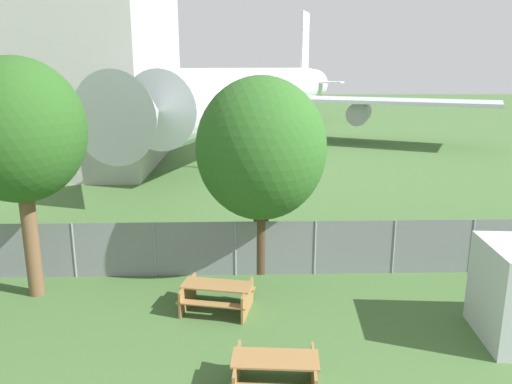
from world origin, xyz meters
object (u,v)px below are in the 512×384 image
object	(u,v)px
airplane	(264,93)
picnic_bench_open_grass	(275,370)
tree_behind_benches	(261,149)
picnic_bench_near_cabin	(217,294)
tree_left_of_cabin	(19,132)

from	to	relation	value
airplane	picnic_bench_open_grass	distance (m)	36.08
airplane	tree_behind_benches	distance (m)	29.73
picnic_bench_near_cabin	tree_behind_benches	bearing A→B (deg)	63.01
airplane	picnic_bench_near_cabin	bearing A→B (deg)	13.66
picnic_bench_open_grass	tree_behind_benches	xyz separation A→B (m)	(-0.05, 6.16, 3.58)
airplane	picnic_bench_open_grass	world-z (taller)	airplane
airplane	picnic_bench_near_cabin	xyz separation A→B (m)	(-2.75, -32.26, -3.80)
picnic_bench_open_grass	tree_behind_benches	distance (m)	7.12
airplane	tree_left_of_cabin	bearing A→B (deg)	3.90
picnic_bench_near_cabin	picnic_bench_open_grass	xyz separation A→B (m)	(1.35, -3.60, -0.00)
picnic_bench_near_cabin	airplane	bearing A→B (deg)	85.12
picnic_bench_near_cabin	tree_left_of_cabin	size ratio (longest dim) A/B	0.32
tree_left_of_cabin	tree_behind_benches	xyz separation A→B (m)	(6.67, 1.41, -0.74)
airplane	picnic_bench_near_cabin	size ratio (longest dim) A/B	21.85
airplane	picnic_bench_open_grass	bearing A→B (deg)	16.30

